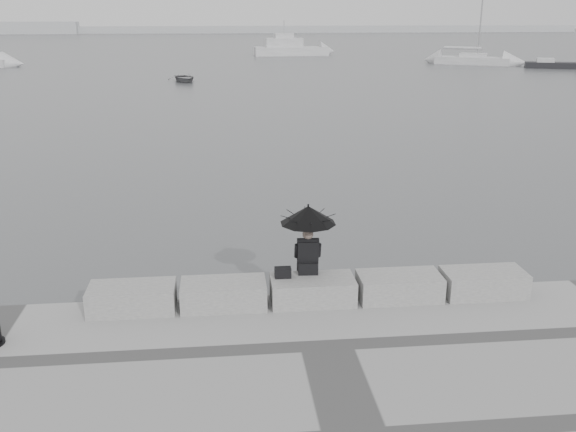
{
  "coord_description": "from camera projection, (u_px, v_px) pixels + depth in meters",
  "views": [
    {
      "loc": [
        -1.64,
        -11.58,
        5.91
      ],
      "look_at": [
        -0.11,
        3.0,
        1.14
      ],
      "focal_mm": 40.0,
      "sensor_mm": 36.0,
      "label": 1
    }
  ],
  "objects": [
    {
      "name": "stone_block_right",
      "position": [
        399.0,
        287.0,
        12.46
      ],
      "size": [
        1.6,
        0.8,
        0.5
      ],
      "primitive_type": "cube",
      "color": "slate",
      "rests_on": "promenade"
    },
    {
      "name": "stone_block_far_right",
      "position": [
        483.0,
        283.0,
        12.62
      ],
      "size": [
        1.6,
        0.8,
        0.5
      ],
      "primitive_type": "cube",
      "color": "slate",
      "rests_on": "promenade"
    },
    {
      "name": "sailboat_right",
      "position": [
        473.0,
        60.0,
        70.22
      ],
      "size": [
        8.06,
        6.05,
        12.9
      ],
      "rotation": [
        0.0,
        0.0,
        -0.53
      ],
      "color": "silver",
      "rests_on": "ground"
    },
    {
      "name": "stone_block_left",
      "position": [
        224.0,
        294.0,
        12.12
      ],
      "size": [
        1.6,
        0.8,
        0.5
      ],
      "primitive_type": "cube",
      "color": "slate",
      "rests_on": "promenade"
    },
    {
      "name": "stone_block_far_left",
      "position": [
        132.0,
        298.0,
        11.95
      ],
      "size": [
        1.6,
        0.8,
        0.5
      ],
      "primitive_type": "cube",
      "color": "slate",
      "rests_on": "promenade"
    },
    {
      "name": "dinghy",
      "position": [
        184.0,
        78.0,
        53.71
      ],
      "size": [
        3.73,
        2.43,
        0.58
      ],
      "primitive_type": "imported",
      "rotation": [
        0.0,
        0.0,
        0.31
      ],
      "color": "gray",
      "rests_on": "ground"
    },
    {
      "name": "motor_cruiser",
      "position": [
        291.0,
        48.0,
        83.23
      ],
      "size": [
        9.56,
        3.02,
        4.5
      ],
      "rotation": [
        0.0,
        0.0,
        0.02
      ],
      "color": "silver",
      "rests_on": "ground"
    },
    {
      "name": "bag",
      "position": [
        283.0,
        273.0,
        12.23
      ],
      "size": [
        0.31,
        0.18,
        0.2
      ],
      "primitive_type": "cube",
      "color": "black",
      "rests_on": "stone_block_centre"
    },
    {
      "name": "distant_landmass",
      "position": [
        192.0,
        29.0,
        158.01
      ],
      "size": [
        180.0,
        8.0,
        2.8
      ],
      "color": "#ABAEB1",
      "rests_on": "ground"
    },
    {
      "name": "ground",
      "position": [
        309.0,
        315.0,
        12.95
      ],
      "size": [
        360.0,
        360.0,
        0.0
      ],
      "primitive_type": "plane",
      "color": "#4E5154",
      "rests_on": "ground"
    },
    {
      "name": "seated_person",
      "position": [
        308.0,
        225.0,
        12.19
      ],
      "size": [
        1.08,
        1.08,
        1.39
      ],
      "rotation": [
        0.0,
        0.0,
        -0.06
      ],
      "color": "black",
      "rests_on": "stone_block_centre"
    },
    {
      "name": "small_motorboat",
      "position": [
        554.0,
        65.0,
        65.78
      ],
      "size": [
        5.76,
        3.51,
        1.1
      ],
      "rotation": [
        0.0,
        0.0,
        -0.37
      ],
      "color": "black",
      "rests_on": "ground"
    },
    {
      "name": "stone_block_centre",
      "position": [
        313.0,
        290.0,
        12.29
      ],
      "size": [
        1.6,
        0.8,
        0.5
      ],
      "primitive_type": "cube",
      "color": "slate",
      "rests_on": "promenade"
    }
  ]
}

